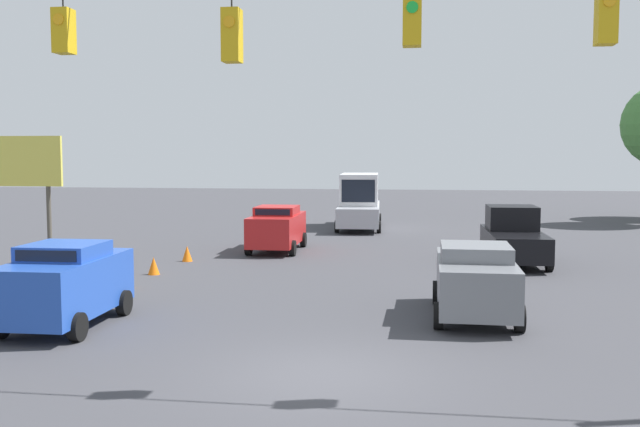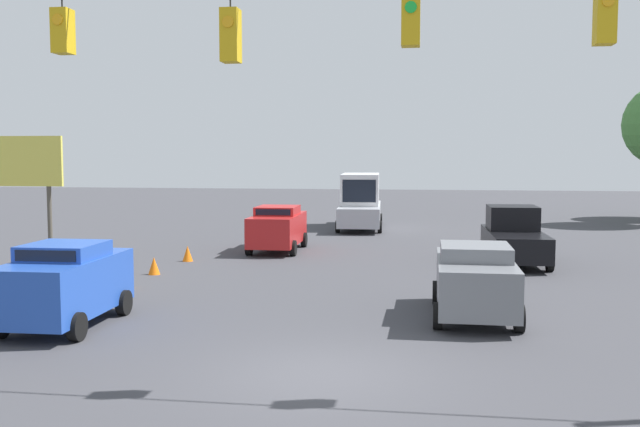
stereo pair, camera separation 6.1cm
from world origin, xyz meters
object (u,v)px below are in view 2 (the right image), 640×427
object	(u,v)px
sedan_blue_parked_shoulder	(65,283)
traffic_cone_third	(154,266)
traffic_cone_nearest	(80,296)
overhead_signal_span	(322,107)
pedestrian	(32,278)
box_truck_silver_withflow_deep	(360,201)
sedan_grey_crossing_near	(475,279)
pickup_truck_black_oncoming_far	(514,237)
traffic_cone_second	(126,279)
traffic_cone_fourth	(188,253)
sedan_red_withflow_far	(278,228)
roadside_billboard	(16,172)

from	to	relation	value
sedan_blue_parked_shoulder	traffic_cone_third	size ratio (longest dim) A/B	6.68
sedan_blue_parked_shoulder	traffic_cone_third	distance (m)	7.34
traffic_cone_nearest	traffic_cone_third	size ratio (longest dim) A/B	1.00
traffic_cone_nearest	overhead_signal_span	bearing A→B (deg)	145.05
traffic_cone_third	traffic_cone_nearest	bearing A→B (deg)	89.87
pedestrian	traffic_cone_third	bearing A→B (deg)	-102.18
overhead_signal_span	box_truck_silver_withflow_deep	xyz separation A→B (m)	(1.62, -26.67, -3.45)
sedan_grey_crossing_near	pickup_truck_black_oncoming_far	xyz separation A→B (m)	(-2.09, -9.33, 0.02)
traffic_cone_second	traffic_cone_fourth	distance (m)	5.58
sedan_red_withflow_far	pedestrian	bearing A→B (deg)	70.77
sedan_grey_crossing_near	traffic_cone_third	bearing A→B (deg)	-25.44
box_truck_silver_withflow_deep	pedestrian	size ratio (longest dim) A/B	4.51
traffic_cone_second	traffic_cone_third	xyz separation A→B (m)	(0.08, -2.52, 0.00)
traffic_cone_second	pedestrian	bearing A→B (deg)	67.13
sedan_grey_crossing_near	box_truck_silver_withflow_deep	bearing A→B (deg)	-77.46
roadside_billboard	overhead_signal_span	bearing A→B (deg)	138.71
traffic_cone_second	traffic_cone_fourth	world-z (taller)	same
box_truck_silver_withflow_deep	pedestrian	bearing A→B (deg)	72.69
sedan_red_withflow_far	box_truck_silver_withflow_deep	xyz separation A→B (m)	(-2.64, -9.91, 0.48)
box_truck_silver_withflow_deep	pickup_truck_black_oncoming_far	world-z (taller)	box_truck_silver_withflow_deep
traffic_cone_second	traffic_cone_third	size ratio (longest dim) A/B	1.00
overhead_signal_span	roadside_billboard	world-z (taller)	overhead_signal_span
overhead_signal_span	traffic_cone_fourth	size ratio (longest dim) A/B	34.33
box_truck_silver_withflow_deep	traffic_cone_second	distance (m)	19.69
box_truck_silver_withflow_deep	traffic_cone_second	world-z (taller)	box_truck_silver_withflow_deep
traffic_cone_fourth	pedestrian	bearing A→B (deg)	81.08
traffic_cone_second	sedan_grey_crossing_near	bearing A→B (deg)	166.85
box_truck_silver_withflow_deep	pedestrian	world-z (taller)	box_truck_silver_withflow_deep
sedan_blue_parked_shoulder	roadside_billboard	bearing A→B (deg)	-52.99
sedan_grey_crossing_near	traffic_cone_fourth	bearing A→B (deg)	-38.05
overhead_signal_span	box_truck_silver_withflow_deep	distance (m)	26.94
sedan_red_withflow_far	roadside_billboard	distance (m)	10.42
sedan_red_withflow_far	pickup_truck_black_oncoming_far	size ratio (longest dim) A/B	0.83
sedan_red_withflow_far	traffic_cone_third	world-z (taller)	sedan_red_withflow_far
traffic_cone_nearest	traffic_cone_fourth	xyz separation A→B (m)	(-0.16, -8.33, 0.00)
box_truck_silver_withflow_deep	traffic_cone_fourth	distance (m)	14.40
sedan_red_withflow_far	traffic_cone_fourth	size ratio (longest dim) A/B	7.38
pickup_truck_black_oncoming_far	traffic_cone_nearest	xyz separation A→B (m)	(12.45, 9.69, -0.68)
pickup_truck_black_oncoming_far	pedestrian	xyz separation A→B (m)	(13.64, 9.97, -0.18)
pickup_truck_black_oncoming_far	traffic_cone_fourth	distance (m)	12.38
sedan_red_withflow_far	sedan_grey_crossing_near	size ratio (longest dim) A/B	1.00
traffic_cone_second	pedestrian	distance (m)	3.33
traffic_cone_third	roadside_billboard	world-z (taller)	roadside_billboard
pickup_truck_black_oncoming_far	pedestrian	bearing A→B (deg)	36.17
sedan_red_withflow_far	roadside_billboard	world-z (taller)	roadside_billboard
sedan_grey_crossing_near	traffic_cone_third	world-z (taller)	sedan_grey_crossing_near
roadside_billboard	pickup_truck_black_oncoming_far	bearing A→B (deg)	-168.58
sedan_red_withflow_far	overhead_signal_span	bearing A→B (deg)	104.27
overhead_signal_span	sedan_blue_parked_shoulder	xyz separation A→B (m)	(6.60, -3.07, -3.89)
traffic_cone_fourth	roadside_billboard	bearing A→B (deg)	21.98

